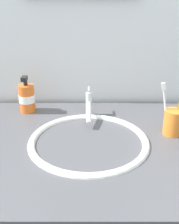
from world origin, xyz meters
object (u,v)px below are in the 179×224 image
object	(u,v)px
toothbrush_cup	(174,122)
toothbrush_white	(166,104)
soap_dispenser	(28,98)
faucet	(90,107)

from	to	relation	value
toothbrush_cup	toothbrush_white	world-z (taller)	toothbrush_white
toothbrush_white	soap_dispenser	world-z (taller)	toothbrush_white
faucet	soap_dispenser	xyz separation A→B (m)	(-0.25, 0.06, 0.01)
faucet	toothbrush_white	xyz separation A→B (m)	(0.25, -0.12, 0.06)
faucet	soap_dispenser	size ratio (longest dim) A/B	1.11
faucet	toothbrush_white	size ratio (longest dim) A/B	0.95
toothbrush_white	soap_dispenser	size ratio (longest dim) A/B	1.17
toothbrush_cup	toothbrush_white	size ratio (longest dim) A/B	0.50
toothbrush_cup	toothbrush_white	xyz separation A→B (m)	(-0.03, 0.01, 0.06)
faucet	toothbrush_white	distance (m)	0.28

